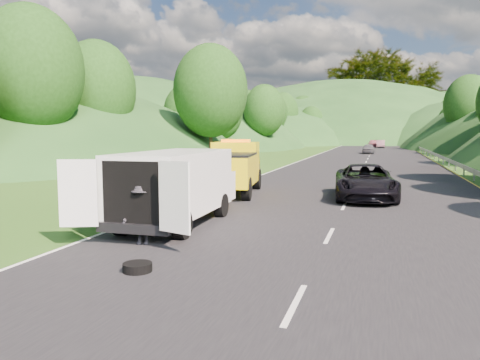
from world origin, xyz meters
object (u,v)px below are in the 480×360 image
(suitcase, at_px, (169,202))
(spare_tire, at_px, (138,272))
(woman, at_px, (157,214))
(passing_suv, at_px, (365,199))
(tow_truck, at_px, (232,168))
(white_van, at_px, (177,184))
(worker, at_px, (143,245))
(child, at_px, (188,216))

(suitcase, relative_size, spare_tire, 0.83)
(woman, height_order, spare_tire, woman)
(woman, distance_m, passing_suv, 10.00)
(spare_tire, bearing_deg, woman, 113.42)
(passing_suv, bearing_deg, tow_truck, 174.46)
(white_van, height_order, suitcase, white_van)
(worker, height_order, spare_tire, worker)
(passing_suv, bearing_deg, suitcase, -152.24)
(tow_truck, height_order, spare_tire, tow_truck)
(suitcase, xyz_separation_m, spare_tire, (3.17, -8.35, -0.28))
(tow_truck, distance_m, suitcase, 5.34)
(suitcase, relative_size, passing_suv, 0.10)
(spare_tire, height_order, passing_suv, passing_suv)
(child, xyz_separation_m, suitcase, (-1.44, 1.32, 0.28))
(worker, xyz_separation_m, spare_tire, (1.17, -2.40, 0.00))
(suitcase, height_order, passing_suv, passing_suv)
(woman, bearing_deg, white_van, -159.71)
(child, xyz_separation_m, worker, (0.57, -4.64, 0.00))
(white_van, relative_size, woman, 4.80)
(worker, height_order, passing_suv, worker)
(white_van, bearing_deg, passing_suv, 52.37)
(tow_truck, bearing_deg, worker, -94.02)
(white_van, xyz_separation_m, suitcase, (-1.76, 3.06, -1.16))
(child, bearing_deg, suitcase, 144.50)
(tow_truck, bearing_deg, white_van, -94.13)
(woman, height_order, suitcase, woman)
(woman, xyz_separation_m, child, (1.29, 0.05, 0.00))
(tow_truck, height_order, woman, tow_truck)
(passing_suv, bearing_deg, white_van, -131.87)
(woman, distance_m, child, 1.29)
(woman, relative_size, spare_tire, 2.22)
(woman, height_order, passing_suv, passing_suv)
(woman, height_order, worker, worker)
(woman, relative_size, suitcase, 2.67)
(child, distance_m, spare_tire, 7.25)
(tow_truck, height_order, worker, tow_truck)
(spare_tire, bearing_deg, worker, 115.94)
(spare_tire, bearing_deg, passing_suv, 71.10)
(child, relative_size, passing_suv, 0.17)
(tow_truck, xyz_separation_m, passing_suv, (6.63, -0.01, -1.36))
(worker, bearing_deg, suitcase, 88.04)
(tow_truck, xyz_separation_m, child, (0.29, -6.42, -1.36))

